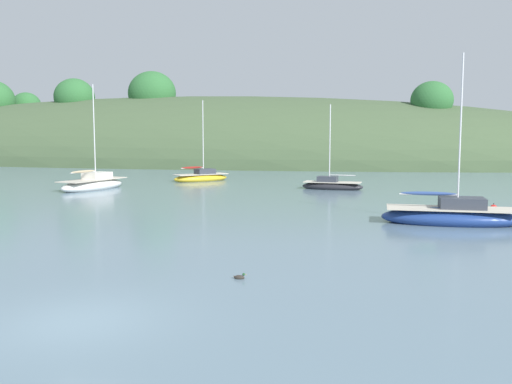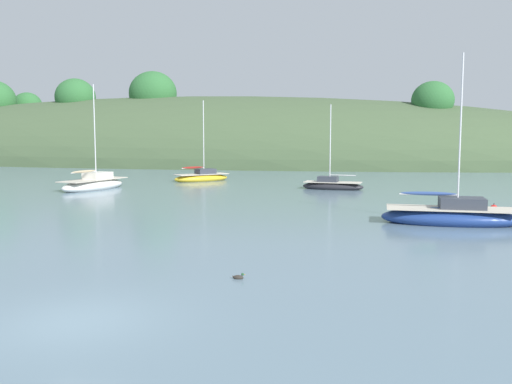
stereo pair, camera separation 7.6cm
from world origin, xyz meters
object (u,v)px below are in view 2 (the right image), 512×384
object	(u,v)px
duck_lone_right	(238,277)
sailboat_yellow_far	(202,177)
mooring_buoy_outer	(494,208)
sailboat_grey_yawl	(332,185)
sailboat_teal_outer	(94,184)
sailboat_white_near	(451,216)

from	to	relation	value
duck_lone_right	sailboat_yellow_far	bearing A→B (deg)	110.38
sailboat_yellow_far	mooring_buoy_outer	size ratio (longest dim) A/B	15.10
sailboat_yellow_far	sailboat_grey_yawl	size ratio (longest dim) A/B	1.12
mooring_buoy_outer	sailboat_teal_outer	bearing A→B (deg)	168.44
sailboat_yellow_far	mooring_buoy_outer	bearing A→B (deg)	-33.64
sailboat_teal_outer	sailboat_yellow_far	distance (m)	11.72
sailboat_grey_yawl	sailboat_teal_outer	bearing A→B (deg)	-167.10
sailboat_yellow_far	duck_lone_right	bearing A→B (deg)	-69.62
sailboat_teal_outer	sailboat_grey_yawl	bearing A→B (deg)	12.90
sailboat_grey_yawl	mooring_buoy_outer	xyz separation A→B (m)	(10.85, -10.76, -0.21)
sailboat_white_near	duck_lone_right	world-z (taller)	sailboat_white_near
duck_lone_right	sailboat_grey_yawl	bearing A→B (deg)	89.41
mooring_buoy_outer	sailboat_white_near	bearing A→B (deg)	-117.56
mooring_buoy_outer	duck_lone_right	distance (m)	22.16
sailboat_yellow_far	sailboat_white_near	xyz separation A→B (m)	(21.09, -22.26, 0.05)
sailboat_yellow_far	duck_lone_right	world-z (taller)	sailboat_yellow_far
sailboat_teal_outer	sailboat_white_near	xyz separation A→B (m)	(27.36, -12.36, -0.00)
sailboat_grey_yawl	duck_lone_right	size ratio (longest dim) A/B	17.17
sailboat_yellow_far	sailboat_white_near	bearing A→B (deg)	-46.55
sailboat_grey_yawl	mooring_buoy_outer	distance (m)	15.28
mooring_buoy_outer	sailboat_grey_yawl	bearing A→B (deg)	135.25
sailboat_teal_outer	sailboat_yellow_far	size ratio (longest dim) A/B	1.11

